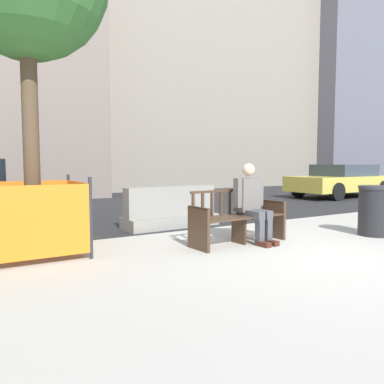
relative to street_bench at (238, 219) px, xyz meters
The scene contains 8 objects.
ground_plane 1.38m from the street_bench, 70.14° to the right, with size 200.00×200.00×0.00m, color #B7B2A8.
street_asphalt 7.48m from the street_bench, 86.54° to the left, with size 120.00×12.00×0.01m, color #28282B.
street_bench is the anchor object (origin of this frame).
seated_person 0.39m from the street_bench, ahead, with size 0.59×0.74×1.31m.
jersey_barrier_centre 1.98m from the street_bench, 96.17° to the left, with size 2.03×0.77×0.84m.
construction_fence 3.13m from the street_bench, 163.68° to the left, with size 1.33×1.33×1.13m.
car_sedan_mid 9.83m from the street_bench, 28.10° to the left, with size 4.43×2.02×1.26m.
trash_bin 2.66m from the street_bench, 16.26° to the right, with size 0.58×0.58×0.91m.
Camera 1 is at (-4.23, -3.60, 1.32)m, focal length 35.00 mm.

